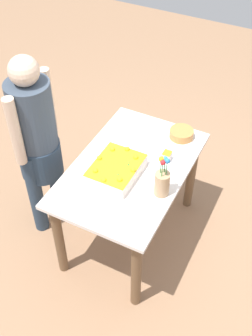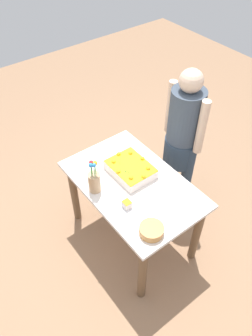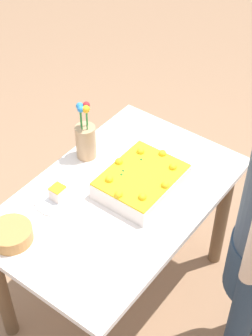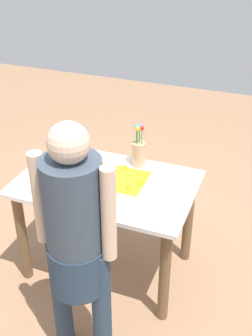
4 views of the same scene
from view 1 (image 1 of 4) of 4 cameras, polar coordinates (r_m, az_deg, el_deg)
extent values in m
plane|color=#956F51|center=(3.46, 0.50, -8.84)|extent=(8.00, 8.00, 0.00)
cube|color=silver|center=(2.90, 0.59, -0.08)|extent=(1.17, 0.75, 0.03)
cylinder|color=brown|center=(3.59, -0.12, 2.23)|extent=(0.07, 0.07, 0.72)
cylinder|color=brown|center=(3.01, -9.07, -9.48)|extent=(0.07, 0.07, 0.72)
cylinder|color=brown|center=(3.43, 8.85, -0.83)|extent=(0.07, 0.07, 0.72)
cylinder|color=brown|center=(2.83, 1.39, -14.04)|extent=(0.07, 0.07, 0.72)
cube|color=white|center=(2.82, -1.35, -0.22)|extent=(0.38, 0.30, 0.08)
cube|color=yellow|center=(2.79, -1.37, 0.42)|extent=(0.37, 0.29, 0.01)
sphere|color=yellow|center=(2.68, -3.03, -1.64)|extent=(0.04, 0.04, 0.04)
sphere|color=yellow|center=(2.68, -0.86, -1.60)|extent=(0.04, 0.04, 0.04)
sphere|color=yellow|center=(2.74, 0.96, -0.27)|extent=(0.04, 0.04, 0.04)
sphere|color=yellow|center=(2.83, 1.34, 1.46)|extent=(0.04, 0.04, 0.04)
sphere|color=yellow|center=(2.89, 0.17, 2.58)|extent=(0.04, 0.04, 0.04)
sphere|color=yellow|center=(2.89, -1.85, 2.54)|extent=(0.04, 0.04, 0.04)
sphere|color=yellow|center=(2.83, -3.63, 1.35)|extent=(0.04, 0.04, 0.04)
sphere|color=yellow|center=(2.74, -4.16, -0.38)|extent=(0.04, 0.04, 0.04)
cone|color=#2D8438|center=(2.78, 0.35, 0.43)|extent=(0.02, 0.02, 0.02)
cone|color=#2D8438|center=(2.71, -1.10, -0.84)|extent=(0.02, 0.02, 0.02)
cone|color=#2D8438|center=(2.80, 0.40, 0.81)|extent=(0.02, 0.02, 0.02)
cylinder|color=white|center=(2.95, 5.51, 1.11)|extent=(0.22, 0.22, 0.01)
cube|color=silver|center=(2.93, 5.55, 1.59)|extent=(0.06, 0.06, 0.06)
cube|color=#F1A81D|center=(2.91, 5.59, 2.07)|extent=(0.06, 0.06, 0.01)
cube|color=silver|center=(3.18, 2.20, 4.97)|extent=(0.20, 0.15, 0.00)
cylinder|color=tan|center=(2.67, 4.90, -2.15)|extent=(0.10, 0.10, 0.17)
cylinder|color=#2D8438|center=(2.55, 4.92, -0.20)|extent=(0.01, 0.01, 0.12)
sphere|color=red|center=(2.51, 5.00, 0.73)|extent=(0.03, 0.03, 0.03)
cylinder|color=#2D8438|center=(2.56, 5.52, 0.00)|extent=(0.01, 0.01, 0.12)
sphere|color=#2C80C3|center=(2.53, 5.61, 0.94)|extent=(0.03, 0.03, 0.03)
cylinder|color=#2D8438|center=(2.58, 5.26, 0.34)|extent=(0.01, 0.01, 0.12)
sphere|color=#2C7DCA|center=(2.54, 5.35, 1.27)|extent=(0.03, 0.03, 0.03)
cylinder|color=#2D8438|center=(2.57, 4.75, 0.27)|extent=(0.01, 0.01, 0.12)
sphere|color=#F5A71E|center=(2.53, 4.83, 1.21)|extent=(0.04, 0.04, 0.04)
cylinder|color=#C08041|center=(3.14, 7.52, 4.63)|extent=(0.18, 0.18, 0.06)
cylinder|color=#26384D|center=(3.28, -12.14, -3.48)|extent=(0.11, 0.11, 0.78)
cylinder|color=#26384D|center=(3.41, -9.63, -0.62)|extent=(0.11, 0.11, 0.78)
cylinder|color=#26384D|center=(3.16, -11.50, 1.37)|extent=(0.32, 0.31, 0.28)
cylinder|color=#384452|center=(2.92, -12.55, 6.84)|extent=(0.30, 0.30, 0.52)
sphere|color=beige|center=(2.72, -13.69, 12.68)|extent=(0.20, 0.20, 0.20)
cylinder|color=beige|center=(2.81, -14.78, 4.70)|extent=(0.08, 0.08, 0.52)
cylinder|color=beige|center=(3.03, -10.46, 8.81)|extent=(0.08, 0.08, 0.52)
camera|label=2|loc=(3.27, 39.51, 36.12)|focal=35.00mm
camera|label=3|loc=(3.68, -5.78, 38.44)|focal=55.00mm
camera|label=4|loc=(3.22, -50.38, 20.98)|focal=45.00mm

